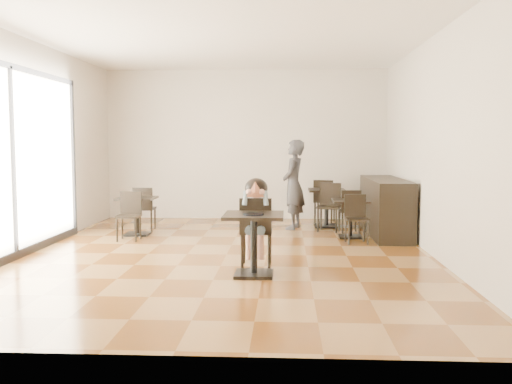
# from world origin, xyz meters

# --- Properties ---
(floor) EXTENTS (6.00, 8.00, 0.01)m
(floor) POSITION_xyz_m (0.00, 0.00, 0.00)
(floor) COLOR brown
(floor) RESTS_ON ground
(ceiling) EXTENTS (6.00, 8.00, 0.01)m
(ceiling) POSITION_xyz_m (0.00, 0.00, 3.20)
(ceiling) COLOR white
(ceiling) RESTS_ON floor
(wall_back) EXTENTS (6.00, 0.01, 3.20)m
(wall_back) POSITION_xyz_m (0.00, 4.00, 1.60)
(wall_back) COLOR beige
(wall_back) RESTS_ON floor
(wall_front) EXTENTS (6.00, 0.01, 3.20)m
(wall_front) POSITION_xyz_m (0.00, -4.00, 1.60)
(wall_front) COLOR beige
(wall_front) RESTS_ON floor
(wall_left) EXTENTS (0.01, 8.00, 3.20)m
(wall_left) POSITION_xyz_m (-3.00, 0.00, 1.60)
(wall_left) COLOR beige
(wall_left) RESTS_ON floor
(wall_right) EXTENTS (0.01, 8.00, 3.20)m
(wall_right) POSITION_xyz_m (3.00, 0.00, 1.60)
(wall_right) COLOR beige
(wall_right) RESTS_ON floor
(storefront_window) EXTENTS (0.04, 4.50, 2.60)m
(storefront_window) POSITION_xyz_m (-2.97, -0.50, 1.40)
(storefront_window) COLOR white
(storefront_window) RESTS_ON floor
(child_table) EXTENTS (0.73, 0.73, 0.77)m
(child_table) POSITION_xyz_m (0.48, -1.31, 0.39)
(child_table) COLOR black
(child_table) RESTS_ON floor
(child_chair) EXTENTS (0.42, 0.42, 0.93)m
(child_chair) POSITION_xyz_m (0.48, -0.76, 0.47)
(child_chair) COLOR black
(child_chair) RESTS_ON floor
(child) EXTENTS (0.42, 0.59, 1.17)m
(child) POSITION_xyz_m (0.48, -0.76, 0.59)
(child) COLOR slate
(child) RESTS_ON child_chair
(plate) EXTENTS (0.26, 0.26, 0.02)m
(plate) POSITION_xyz_m (0.48, -1.41, 0.78)
(plate) COLOR black
(plate) RESTS_ON child_table
(pizza_slice) EXTENTS (0.27, 0.21, 0.06)m
(pizza_slice) POSITION_xyz_m (0.48, -0.95, 1.01)
(pizza_slice) COLOR tan
(pizza_slice) RESTS_ON child
(adult_patron) EXTENTS (0.54, 0.70, 1.70)m
(adult_patron) POSITION_xyz_m (1.01, 2.55, 0.85)
(adult_patron) COLOR #35353A
(adult_patron) RESTS_ON floor
(cafe_table_mid) EXTENTS (0.67, 0.67, 0.66)m
(cafe_table_mid) POSITION_xyz_m (1.99, 1.60, 0.33)
(cafe_table_mid) COLOR black
(cafe_table_mid) RESTS_ON floor
(cafe_table_left) EXTENTS (0.65, 0.65, 0.68)m
(cafe_table_left) POSITION_xyz_m (-1.77, 1.66, 0.34)
(cafe_table_left) COLOR black
(cafe_table_left) RESTS_ON floor
(cafe_table_back) EXTENTS (0.85, 0.85, 0.74)m
(cafe_table_back) POSITION_xyz_m (1.66, 2.85, 0.37)
(cafe_table_back) COLOR black
(cafe_table_back) RESTS_ON floor
(chair_mid_a) EXTENTS (0.38, 0.38, 0.79)m
(chair_mid_a) POSITION_xyz_m (2.03, 2.15, 0.40)
(chair_mid_a) COLOR black
(chair_mid_a) RESTS_ON floor
(chair_mid_b) EXTENTS (0.38, 0.38, 0.79)m
(chair_mid_b) POSITION_xyz_m (2.03, 1.05, 0.40)
(chair_mid_b) COLOR black
(chair_mid_b) RESTS_ON floor
(chair_left_a) EXTENTS (0.37, 0.37, 0.82)m
(chair_left_a) POSITION_xyz_m (-1.77, 2.21, 0.41)
(chair_left_a) COLOR black
(chair_left_a) RESTS_ON floor
(chair_left_b) EXTENTS (0.37, 0.37, 0.82)m
(chair_left_b) POSITION_xyz_m (-1.77, 1.11, 0.41)
(chair_left_b) COLOR black
(chair_left_b) RESTS_ON floor
(chair_back_a) EXTENTS (0.48, 0.48, 0.89)m
(chair_back_a) POSITION_xyz_m (1.66, 3.40, 0.45)
(chair_back_a) COLOR black
(chair_back_a) RESTS_ON floor
(chair_back_b) EXTENTS (0.48, 0.48, 0.89)m
(chair_back_b) POSITION_xyz_m (1.66, 2.30, 0.45)
(chair_back_b) COLOR black
(chair_back_b) RESTS_ON floor
(service_counter) EXTENTS (0.60, 2.40, 1.00)m
(service_counter) POSITION_xyz_m (2.65, 2.00, 0.50)
(service_counter) COLOR black
(service_counter) RESTS_ON floor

